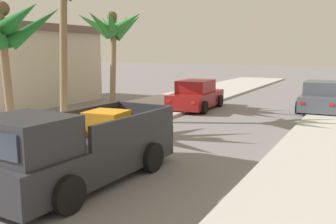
{
  "coord_description": "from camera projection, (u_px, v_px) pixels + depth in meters",
  "views": [
    {
      "loc": [
        5.07,
        0.94,
        3.08
      ],
      "look_at": [
        -0.28,
        11.05,
        1.2
      ],
      "focal_mm": 40.3,
      "sensor_mm": 36.0,
      "label": 1
    }
  ],
  "objects": [
    {
      "name": "sidewalk_left",
      "position": [
        73.0,
        128.0,
        14.78
      ],
      "size": [
        4.63,
        60.0,
        0.12
      ],
      "primitive_type": "cube",
      "color": "beige",
      "rests_on": "ground"
    },
    {
      "name": "curb_left",
      "position": [
        91.0,
        131.0,
        14.36
      ],
      "size": [
        0.16,
        60.0,
        0.1
      ],
      "primitive_type": "cube",
      "color": "silver",
      "rests_on": "ground"
    },
    {
      "name": "curb_right",
      "position": [
        320.0,
        159.0,
        10.6
      ],
      "size": [
        0.16,
        60.0,
        0.1
      ],
      "primitive_type": "cube",
      "color": "silver",
      "rests_on": "ground"
    },
    {
      "name": "pickup_truck",
      "position": [
        78.0,
        151.0,
        8.68
      ],
      "size": [
        2.38,
        5.29,
        1.8
      ],
      "color": "#28282D",
      "rests_on": "ground"
    },
    {
      "name": "car_left_near",
      "position": [
        196.0,
        96.0,
        19.84
      ],
      "size": [
        2.21,
        4.34,
        1.54
      ],
      "color": "maroon",
      "rests_on": "ground"
    },
    {
      "name": "car_right_near",
      "position": [
        321.0,
        97.0,
        19.1
      ],
      "size": [
        2.11,
        4.3,
        1.54
      ],
      "color": "#474C56",
      "rests_on": "ground"
    },
    {
      "name": "palm_tree_right_mid",
      "position": [
        112.0,
        28.0,
        18.82
      ],
      "size": [
        3.55,
        3.46,
        5.1
      ],
      "color": "#846B4C",
      "rests_on": "ground"
    },
    {
      "name": "palm_tree_right_back",
      "position": [
        3.0,
        26.0,
        13.18
      ],
      "size": [
        3.26,
        4.04,
        4.87
      ],
      "color": "brown",
      "rests_on": "ground"
    },
    {
      "name": "roadside_house",
      "position": [
        8.0,
        64.0,
        22.13
      ],
      "size": [
        8.02,
        8.41,
        4.48
      ],
      "color": "beige",
      "rests_on": "ground"
    }
  ]
}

